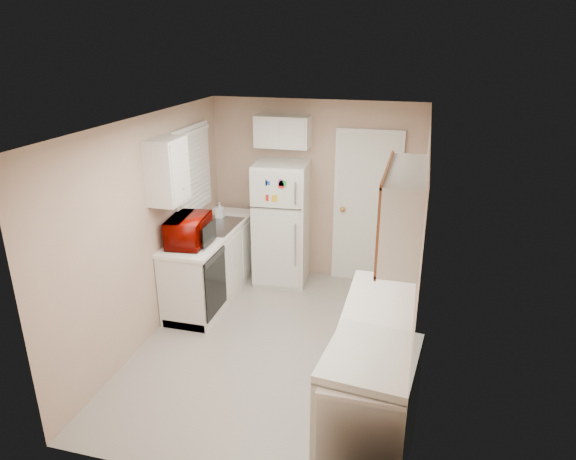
# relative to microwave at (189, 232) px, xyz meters

# --- Properties ---
(floor) EXTENTS (3.80, 3.80, 0.00)m
(floor) POSITION_rel_microwave_xyz_m (1.15, -0.42, -1.05)
(floor) COLOR #B1AA9F
(floor) RESTS_ON ground
(ceiling) EXTENTS (3.80, 3.80, 0.00)m
(ceiling) POSITION_rel_microwave_xyz_m (1.15, -0.42, 1.35)
(ceiling) COLOR white
(ceiling) RESTS_ON floor
(wall_left) EXTENTS (3.80, 3.80, 0.00)m
(wall_left) POSITION_rel_microwave_xyz_m (-0.25, -0.42, 0.15)
(wall_left) COLOR tan
(wall_left) RESTS_ON floor
(wall_right) EXTENTS (3.80, 3.80, 0.00)m
(wall_right) POSITION_rel_microwave_xyz_m (2.55, -0.42, 0.15)
(wall_right) COLOR tan
(wall_right) RESTS_ON floor
(wall_back) EXTENTS (2.80, 2.80, 0.00)m
(wall_back) POSITION_rel_microwave_xyz_m (1.15, 1.48, 0.15)
(wall_back) COLOR tan
(wall_back) RESTS_ON floor
(wall_front) EXTENTS (2.80, 2.80, 0.00)m
(wall_front) POSITION_rel_microwave_xyz_m (1.15, -2.32, 0.15)
(wall_front) COLOR tan
(wall_front) RESTS_ON floor
(left_counter) EXTENTS (0.60, 1.80, 0.90)m
(left_counter) POSITION_rel_microwave_xyz_m (0.05, 0.48, -0.60)
(left_counter) COLOR silver
(left_counter) RESTS_ON floor
(dishwasher) EXTENTS (0.03, 0.58, 0.72)m
(dishwasher) POSITION_rel_microwave_xyz_m (0.34, -0.12, -0.56)
(dishwasher) COLOR black
(dishwasher) RESTS_ON floor
(sink) EXTENTS (0.54, 0.74, 0.16)m
(sink) POSITION_rel_microwave_xyz_m (0.05, 0.63, -0.19)
(sink) COLOR gray
(sink) RESTS_ON left_counter
(microwave) EXTENTS (0.62, 0.39, 0.39)m
(microwave) POSITION_rel_microwave_xyz_m (0.00, 0.00, 0.00)
(microwave) COLOR #780600
(microwave) RESTS_ON left_counter
(soap_bottle) EXTENTS (0.10, 0.10, 0.21)m
(soap_bottle) POSITION_rel_microwave_xyz_m (0.00, 0.93, -0.05)
(soap_bottle) COLOR white
(soap_bottle) RESTS_ON left_counter
(window_blinds) EXTENTS (0.10, 0.98, 1.08)m
(window_blinds) POSITION_rel_microwave_xyz_m (-0.21, 0.63, 0.55)
(window_blinds) COLOR silver
(window_blinds) RESTS_ON wall_left
(upper_cabinet_left) EXTENTS (0.30, 0.45, 0.70)m
(upper_cabinet_left) POSITION_rel_microwave_xyz_m (-0.10, -0.20, 0.75)
(upper_cabinet_left) COLOR silver
(upper_cabinet_left) RESTS_ON wall_left
(refrigerator) EXTENTS (0.72, 0.70, 1.64)m
(refrigerator) POSITION_rel_microwave_xyz_m (0.78, 1.17, -0.23)
(refrigerator) COLOR silver
(refrigerator) RESTS_ON floor
(cabinet_over_fridge) EXTENTS (0.70, 0.30, 0.40)m
(cabinet_over_fridge) POSITION_rel_microwave_xyz_m (0.75, 1.33, 0.95)
(cabinet_over_fridge) COLOR silver
(cabinet_over_fridge) RESTS_ON wall_back
(interior_door) EXTENTS (0.86, 0.06, 2.08)m
(interior_door) POSITION_rel_microwave_xyz_m (1.85, 1.44, -0.03)
(interior_door) COLOR silver
(interior_door) RESTS_ON floor
(right_counter) EXTENTS (0.60, 2.00, 0.90)m
(right_counter) POSITION_rel_microwave_xyz_m (2.25, -1.22, -0.60)
(right_counter) COLOR silver
(right_counter) RESTS_ON floor
(stove) EXTENTS (0.74, 0.88, 0.98)m
(stove) POSITION_rel_microwave_xyz_m (2.27, -1.78, -0.56)
(stove) COLOR silver
(stove) RESTS_ON floor
(upper_cabinet_right) EXTENTS (0.30, 1.20, 0.70)m
(upper_cabinet_right) POSITION_rel_microwave_xyz_m (2.40, -0.92, 0.75)
(upper_cabinet_right) COLOR silver
(upper_cabinet_right) RESTS_ON wall_right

